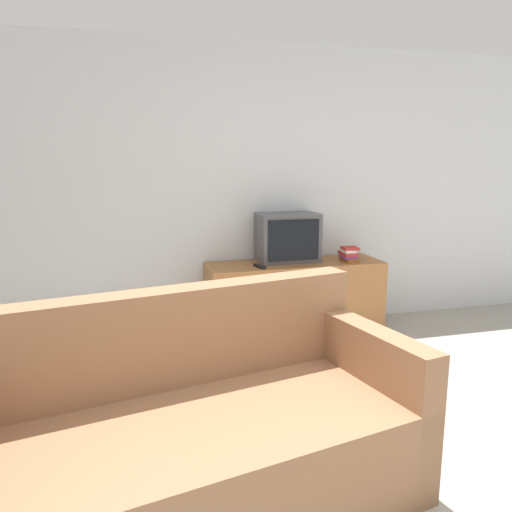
{
  "coord_description": "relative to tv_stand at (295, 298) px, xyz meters",
  "views": [
    {
      "loc": [
        -1.12,
        -1.44,
        1.58
      ],
      "look_at": [
        -0.09,
        2.36,
        0.82
      ],
      "focal_mm": 35.0,
      "sensor_mm": 36.0,
      "label": 1
    }
  ],
  "objects": [
    {
      "name": "couch",
      "position": [
        -1.22,
        -2.12,
        -0.01
      ],
      "size": [
        2.14,
        1.29,
        0.96
      ],
      "rotation": [
        0.0,
        0.0,
        0.2
      ],
      "color": "#8C6042",
      "rests_on": "ground_plane"
    },
    {
      "name": "tv_stand",
      "position": [
        0.0,
        0.0,
        0.0
      ],
      "size": [
        1.6,
        0.49,
        0.66
      ],
      "color": "#9E6638",
      "rests_on": "ground_plane"
    },
    {
      "name": "television",
      "position": [
        -0.05,
        0.08,
        0.55
      ],
      "size": [
        0.55,
        0.34,
        0.44
      ],
      "color": "#4C4C51",
      "rests_on": "tv_stand"
    },
    {
      "name": "remote_on_stand",
      "position": [
        -0.37,
        -0.13,
        0.34
      ],
      "size": [
        0.08,
        0.16,
        0.02
      ],
      "rotation": [
        0.0,
        0.0,
        0.25
      ],
      "color": "black",
      "rests_on": "tv_stand"
    },
    {
      "name": "book_stack",
      "position": [
        0.49,
        -0.07,
        0.4
      ],
      "size": [
        0.16,
        0.22,
        0.13
      ],
      "color": "#995623",
      "rests_on": "tv_stand"
    },
    {
      "name": "wall_back",
      "position": [
        -0.39,
        0.3,
        0.97
      ],
      "size": [
        9.0,
        0.06,
        2.6
      ],
      "color": "silver",
      "rests_on": "ground_plane"
    }
  ]
}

